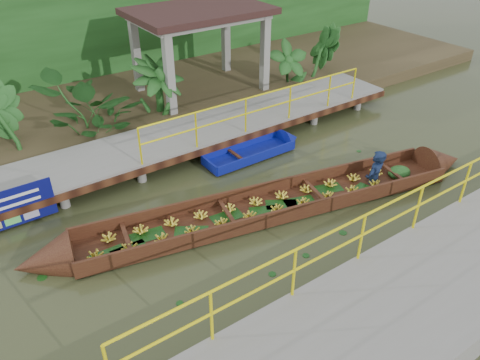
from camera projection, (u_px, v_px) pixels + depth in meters
ground at (232, 219)px, 10.81m from camera, size 80.00×80.00×0.00m
land_strip at (109, 104)px, 15.88m from camera, size 30.00×8.00×0.45m
far_dock at (163, 143)px, 12.93m from camera, size 16.00×2.06×1.66m
near_dock at (412, 305)px, 8.22m from camera, size 18.00×2.40×1.73m
pavilion at (199, 20)px, 15.10m from camera, size 4.40×3.00×3.00m
foliage_backdrop at (75, 34)px, 16.66m from camera, size 30.00×0.80×4.00m
vendor_boat at (284, 200)px, 11.07m from camera, size 11.33×3.44×2.26m
moored_blue_boat at (270, 147)px, 13.50m from camera, size 3.11×0.85×0.74m
tropical_plants at (152, 92)px, 14.14m from camera, size 14.23×1.23×1.53m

